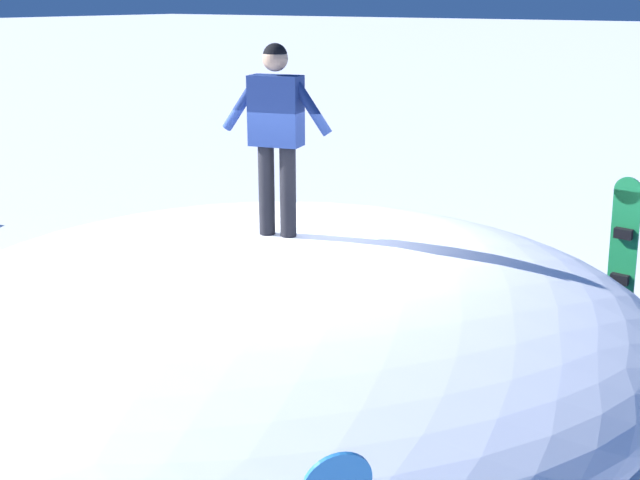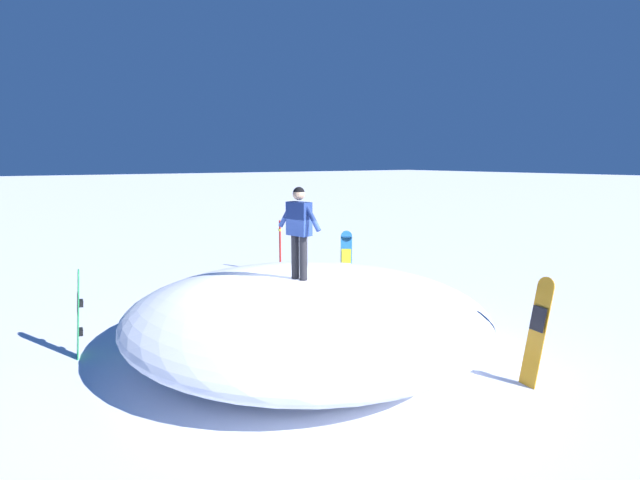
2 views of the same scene
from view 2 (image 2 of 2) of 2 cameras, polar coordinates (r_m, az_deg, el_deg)
The scene contains 9 objects.
ground at distance 8.83m, azimuth -4.03°, elevation -14.00°, with size 240.00×240.00×0.00m, color white.
snow_mound at distance 8.97m, azimuth -1.64°, elevation -8.73°, with size 6.61×6.42×1.42m, color white.
snowboarder_standing at distance 8.38m, azimuth -2.51°, elevation 1.78°, with size 0.33×0.98×1.64m.
snowboard_primary_upright at distance 12.39m, azimuth 3.13°, elevation -2.74°, with size 0.41×0.40×1.72m.
snowboard_secondary_upright at distance 8.33m, azimuth 24.48°, elevation -9.68°, with size 0.35×0.34×1.73m.
snowboard_tertiary_upright at distance 9.65m, azimuth -26.78°, elevation -7.67°, with size 0.20×0.31×1.62m.
backpack_near at distance 13.32m, azimuth 3.98°, elevation -5.11°, with size 0.51×0.61×0.32m.
backpack_far at distance 10.99m, azimuth -19.83°, elevation -8.43°, with size 0.59×0.67×0.47m.
trail_marker_pole at distance 15.05m, azimuth -4.77°, elevation -0.63°, with size 0.10×0.10×1.66m.
Camera 2 is at (4.02, 7.03, 3.51)m, focal length 26.90 mm.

